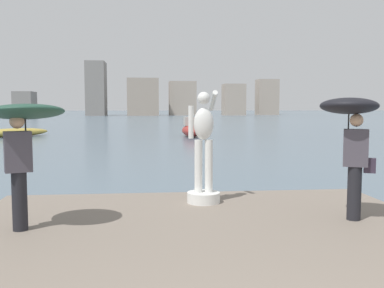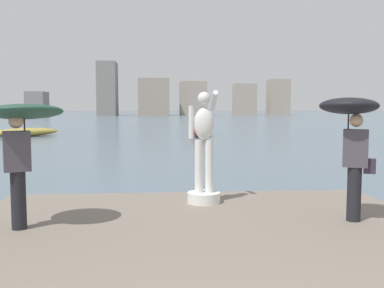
# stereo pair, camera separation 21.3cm
# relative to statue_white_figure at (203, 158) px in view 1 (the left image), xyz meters

# --- Properties ---
(ground_plane) EXTENTS (400.00, 400.00, 0.00)m
(ground_plane) POSITION_rel_statue_white_figure_xyz_m (-0.24, 33.41, -1.25)
(ground_plane) COLOR slate
(statue_white_figure) EXTENTS (0.63, 0.88, 2.15)m
(statue_white_figure) POSITION_rel_statue_white_figure_xyz_m (0.00, 0.00, 0.00)
(statue_white_figure) COLOR white
(statue_white_figure) RESTS_ON pier
(onlooker_left) EXTENTS (1.48, 1.49, 1.93)m
(onlooker_left) POSITION_rel_statue_white_figure_xyz_m (-2.89, -1.56, 0.67)
(onlooker_left) COLOR black
(onlooker_left) RESTS_ON pier
(onlooker_right) EXTENTS (1.23, 1.23, 2.01)m
(onlooker_right) POSITION_rel_statue_white_figure_xyz_m (2.22, -1.47, 0.69)
(onlooker_right) COLOR black
(onlooker_right) RESTS_ON pier
(boat_mid) EXTENTS (1.46, 3.92, 1.46)m
(boat_mid) POSITION_rel_statue_white_figure_xyz_m (2.14, 24.21, -0.73)
(boat_mid) COLOR #9E2D28
(boat_mid) RESTS_ON ground
(boat_far) EXTENTS (4.97, 5.00, 0.64)m
(boat_far) POSITION_rel_statue_white_figure_xyz_m (-10.94, 25.12, -0.93)
(boat_far) COLOR #B2993D
(boat_far) RESTS_ON ground
(distant_skyline) EXTENTS (66.88, 10.48, 13.06)m
(distant_skyline) POSITION_rel_statue_white_figure_xyz_m (1.05, 102.96, 3.51)
(distant_skyline) COLOR gray
(distant_skyline) RESTS_ON ground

